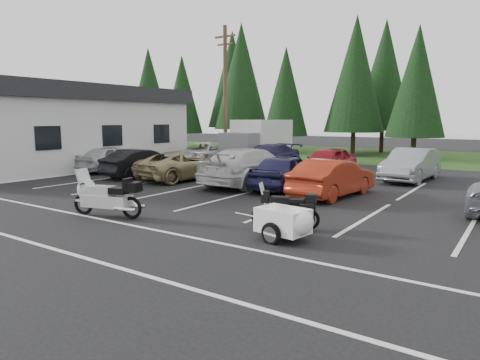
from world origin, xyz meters
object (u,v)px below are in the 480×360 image
at_px(car_near_1, 143,163).
at_px(touring_motorcycle, 106,193).
at_px(car_near_2, 185,165).
at_px(car_far_1, 267,157).
at_px(box_truck, 254,142).
at_px(cargo_trailer, 283,224).
at_px(building, 46,127).
at_px(car_far_2, 327,161).
at_px(car_near_4, 286,172).
at_px(car_near_5, 333,178).
at_px(car_near_0, 113,158).
at_px(car_far_0, 203,154).
at_px(adventure_motorcycle, 285,206).
at_px(utility_pole, 225,93).
at_px(car_near_3, 251,166).
at_px(car_far_3, 411,165).

distance_m(car_near_1, touring_motorcycle, 9.23).
distance_m(car_near_2, car_far_1, 5.77).
bearing_deg(box_truck, cargo_trailer, -55.53).
xyz_separation_m(building, car_far_1, (12.46, 5.96, -1.71)).
distance_m(car_far_2, cargo_trailer, 12.55).
distance_m(car_near_1, car_near_4, 8.01).
distance_m(box_truck, car_near_2, 8.26).
bearing_deg(car_near_1, car_near_5, -174.91).
relative_size(car_near_0, car_near_2, 0.86).
relative_size(building, car_near_5, 3.58).
bearing_deg(cargo_trailer, car_far_0, 143.87).
distance_m(touring_motorcycle, adventure_motorcycle, 5.41).
xyz_separation_m(utility_pole, car_far_0, (-0.36, -1.96, -3.97)).
xyz_separation_m(building, car_near_1, (8.67, -0.13, -1.74)).
xyz_separation_m(building, utility_pole, (8.00, 8.00, 2.25)).
distance_m(car_near_2, adventure_motorcycle, 10.37).
bearing_deg(utility_pole, car_near_3, -47.32).
relative_size(car_near_0, car_near_4, 0.98).
bearing_deg(car_far_1, car_far_0, -176.24).
bearing_deg(cargo_trailer, car_far_3, 97.73).
distance_m(car_near_2, car_near_3, 3.71).
height_order(car_near_0, car_near_2, car_near_0).
relative_size(car_near_2, car_far_2, 1.14).
xyz_separation_m(utility_pole, car_near_0, (-2.47, -7.45, -3.96)).
relative_size(utility_pole, box_truck, 1.61).
height_order(car_near_3, car_far_2, car_near_3).
bearing_deg(car_near_4, car_near_0, -4.87).
relative_size(box_truck, car_near_1, 1.30).
bearing_deg(touring_motorcycle, car_near_3, 73.80).
bearing_deg(utility_pole, car_far_2, -16.49).
distance_m(box_truck, adventure_motorcycle, 16.98).
relative_size(car_far_1, adventure_motorcycle, 2.49).
distance_m(car_far_3, adventure_motorcycle, 11.48).
xyz_separation_m(car_near_5, car_far_2, (-2.58, 5.63, 0.03)).
relative_size(building, box_truck, 2.79).
relative_size(car_near_1, car_near_2, 0.86).
height_order(car_near_3, cargo_trailer, car_near_3).
xyz_separation_m(car_near_0, touring_motorcycle, (9.11, -7.72, -0.01)).
relative_size(car_far_3, touring_motorcycle, 1.79).
xyz_separation_m(car_near_4, car_far_1, (-4.20, 5.50, -0.01)).
bearing_deg(box_truck, car_near_1, -98.79).
height_order(car_far_0, cargo_trailer, car_far_0).
height_order(car_near_3, car_far_0, car_near_3).
bearing_deg(cargo_trailer, car_near_5, 110.04).
bearing_deg(car_near_0, car_far_0, -115.45).
bearing_deg(car_far_3, car_near_1, -148.19).
relative_size(car_near_0, car_near_1, 1.00).
bearing_deg(car_near_4, car_far_2, -91.27).
bearing_deg(car_near_2, car_near_1, 17.14).
xyz_separation_m(car_near_0, car_far_3, (14.88, 5.53, 0.04)).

